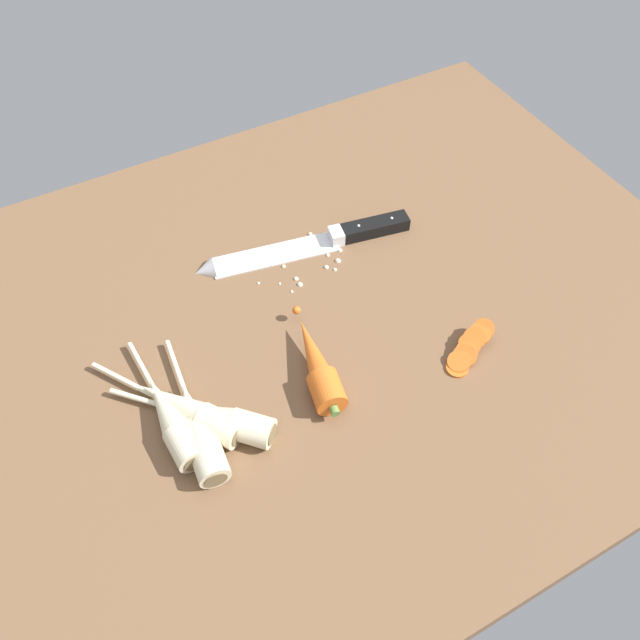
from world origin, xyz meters
TOP-DOWN VIEW (x-y plane):
  - ground_plane at (0.00, 0.00)cm, footprint 120.00×90.00cm
  - chefs_knife at (4.68, 12.86)cm, footprint 34.74×9.58cm
  - whole_carrot at (-4.16, -9.02)cm, footprint 6.70×17.97cm
  - parsnip_front at (-23.99, -7.33)cm, footprint 4.79×21.56cm
  - parsnip_mid_left at (-18.90, -9.96)cm, footprint 17.27×17.81cm
  - parsnip_mid_right at (-21.69, -7.07)cm, footprint 14.68×20.71cm
  - parsnip_back at (-21.55, -10.25)cm, footprint 5.15×22.39cm
  - carrot_slice_stack at (15.79, -15.76)cm, footprint 9.17×5.68cm
  - mince_crumbs at (4.14, 9.61)cm, footprint 19.46×9.95cm

SIDE VIEW (x-z plane):
  - ground_plane at x=0.00cm, z-range -4.00..0.00cm
  - mince_crumbs at x=4.14cm, z-range -0.08..0.80cm
  - chefs_knife at x=4.68cm, z-range -1.44..2.74cm
  - carrot_slice_stack at x=15.79cm, z-range -0.60..2.99cm
  - parsnip_mid_right at x=-21.69cm, z-range -0.02..3.98cm
  - parsnip_mid_left at x=-18.90cm, z-range -0.02..3.98cm
  - parsnip_back at x=-21.55cm, z-range -0.02..3.98cm
  - parsnip_front at x=-23.99cm, z-range -0.02..3.98cm
  - whole_carrot at x=-4.16cm, z-range 0.00..4.20cm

